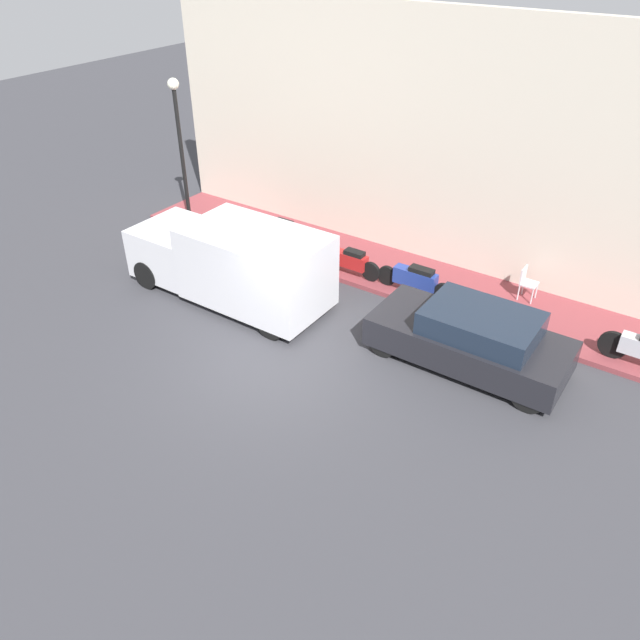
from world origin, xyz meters
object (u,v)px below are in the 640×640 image
at_px(delivery_van, 231,261).
at_px(streetlamp, 179,131).
at_px(motorcycle_black, 280,230).
at_px(motorcycle_red, 350,261).
at_px(parked_car, 471,338).
at_px(motorcycle_blue, 416,279).
at_px(cafe_chair, 527,281).

distance_m(delivery_van, streetlamp, 5.20).
height_order(motorcycle_black, motorcycle_red, motorcycle_black).
relative_size(parked_car, motorcycle_red, 2.31).
xyz_separation_m(delivery_van, streetlamp, (2.60, 4.06, 1.93)).
bearing_deg(motorcycle_black, motorcycle_red, -98.51).
distance_m(motorcycle_blue, streetlamp, 8.30).
xyz_separation_m(parked_car, motorcycle_black, (2.16, 6.82, -0.11)).
relative_size(delivery_van, motorcycle_red, 2.92).
bearing_deg(streetlamp, motorcycle_blue, -90.05).
relative_size(motorcycle_black, motorcycle_red, 1.02).
relative_size(motorcycle_red, cafe_chair, 2.18).
height_order(parked_car, motorcycle_black, parked_car).
xyz_separation_m(parked_car, cafe_chair, (3.17, -0.14, -0.05)).
relative_size(delivery_van, motorcycle_black, 2.87).
bearing_deg(delivery_van, streetlamp, 57.33).
bearing_deg(parked_car, motorcycle_blue, 51.04).
xyz_separation_m(parked_car, motorcycle_blue, (1.82, 2.25, -0.11)).
bearing_deg(cafe_chair, motorcycle_red, 108.15).
relative_size(motorcycle_blue, motorcycle_red, 1.15).
bearing_deg(streetlamp, motorcycle_black, -84.39).
height_order(motorcycle_black, streetlamp, streetlamp).
relative_size(motorcycle_red, streetlamp, 0.43).
bearing_deg(motorcycle_black, motorcycle_blue, -94.22).
xyz_separation_m(motorcycle_black, motorcycle_blue, (-0.34, -4.57, -0.00)).
xyz_separation_m(motorcycle_blue, cafe_chair, (1.35, -2.40, 0.07)).
relative_size(streetlamp, cafe_chair, 5.12).
bearing_deg(motorcycle_black, cafe_chair, -81.71).
bearing_deg(parked_car, cafe_chair, -2.61).
height_order(motorcycle_blue, motorcycle_red, motorcycle_blue).
height_order(motorcycle_red, streetlamp, streetlamp).
height_order(motorcycle_red, cafe_chair, cafe_chair).
xyz_separation_m(motorcycle_blue, streetlamp, (0.01, 7.94, 2.42)).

